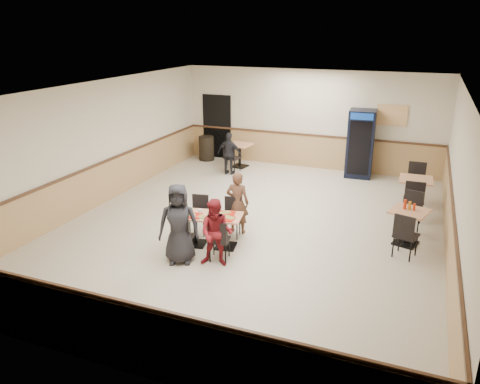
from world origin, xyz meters
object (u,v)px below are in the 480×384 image
at_px(side_table_far, 415,189).
at_px(pepsi_cooler, 360,144).
at_px(lone_diner, 229,154).
at_px(main_table, 210,225).
at_px(diner_man_opposite, 238,203).
at_px(side_table_near, 408,222).
at_px(back_table, 240,152).
at_px(diner_woman_right, 216,233).
at_px(trash_bin, 207,148).
at_px(diner_woman_left, 179,224).

relative_size(side_table_far, pepsi_cooler, 0.41).
bearing_deg(lone_diner, main_table, 108.60).
bearing_deg(pepsi_cooler, lone_diner, -164.66).
height_order(diner_man_opposite, side_table_near, diner_man_opposite).
distance_m(lone_diner, back_table, 0.85).
relative_size(main_table, diner_man_opposite, 0.99).
distance_m(diner_woman_right, pepsi_cooler, 6.74).
distance_m(lone_diner, side_table_near, 6.05).
relative_size(side_table_near, pepsi_cooler, 0.43).
height_order(diner_man_opposite, back_table, diner_man_opposite).
bearing_deg(main_table, side_table_far, 33.28).
distance_m(pepsi_cooler, trash_bin, 4.97).
xyz_separation_m(back_table, trash_bin, (-1.32, 0.35, -0.09)).
relative_size(diner_woman_right, back_table, 1.63).
bearing_deg(lone_diner, diner_woman_right, 110.68).
bearing_deg(side_table_near, lone_diner, 149.37).
bearing_deg(back_table, side_table_far, -19.83).
bearing_deg(diner_woman_left, pepsi_cooler, 48.12).
relative_size(pepsi_cooler, trash_bin, 2.48).
xyz_separation_m(diner_woman_right, side_table_near, (3.22, 2.23, -0.16)).
relative_size(diner_woman_right, diner_man_opposite, 0.95).
relative_size(diner_woman_left, pepsi_cooler, 0.78).
bearing_deg(trash_bin, main_table, -63.79).
bearing_deg(lone_diner, trash_bin, -41.72).
height_order(lone_diner, back_table, lone_diner).
bearing_deg(side_table_near, main_table, -157.17).
bearing_deg(diner_woman_right, side_table_near, 22.88).
distance_m(side_table_far, back_table, 5.58).
bearing_deg(side_table_near, pepsi_cooler, 110.21).
bearing_deg(diner_woman_left, main_table, 50.07).
bearing_deg(diner_woman_right, side_table_far, 40.64).
height_order(diner_man_opposite, trash_bin, diner_man_opposite).
bearing_deg(side_table_far, side_table_near, -91.37).
bearing_deg(main_table, trash_bin, 105.65).
height_order(main_table, diner_woman_left, diner_woman_left).
bearing_deg(diner_man_opposite, pepsi_cooler, -115.72).
relative_size(diner_woman_right, lone_diner, 1.02).
bearing_deg(main_table, diner_woman_left, -117.90).
bearing_deg(trash_bin, side_table_far, -18.85).
bearing_deg(main_table, diner_man_opposite, 62.10).
distance_m(diner_woman_left, diner_man_opposite, 1.71).
height_order(lone_diner, trash_bin, lone_diner).
relative_size(diner_woman_right, pepsi_cooler, 0.66).
relative_size(back_table, trash_bin, 1.00).
bearing_deg(diner_woman_left, trash_bin, 88.87).
distance_m(diner_woman_left, pepsi_cooler, 7.06).
relative_size(side_table_far, trash_bin, 1.01).
xyz_separation_m(diner_woman_right, back_table, (-1.98, 6.14, -0.15)).
relative_size(lone_diner, trash_bin, 1.60).
distance_m(diner_man_opposite, back_table, 4.98).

